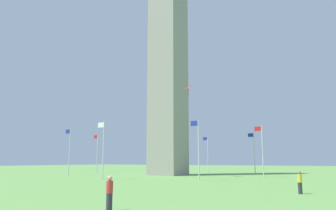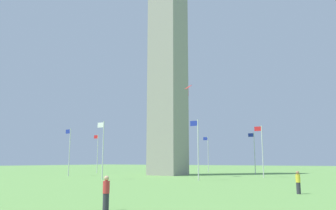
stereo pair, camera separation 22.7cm
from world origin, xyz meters
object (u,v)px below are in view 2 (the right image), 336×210
at_px(flagpole_n, 97,152).
at_px(person_yellow_shirt, 298,183).
at_px(flagpole_sw, 254,151).
at_px(person_red_shirt, 106,193).
at_px(flagpole_se, 198,146).
at_px(flagpole_ne, 69,150).
at_px(flagpole_s, 262,149).
at_px(flagpole_w, 208,152).
at_px(obelisk_monument, 168,39).
at_px(flagpole_nw, 150,153).
at_px(kite_red_diamond, 188,87).
at_px(flagpole_e, 103,147).

height_order(flagpole_n, person_yellow_shirt, flagpole_n).
bearing_deg(flagpole_sw, person_red_shirt, 99.17).
bearing_deg(flagpole_se, flagpole_sw, -90.00).
xyz_separation_m(flagpole_ne, person_red_shirt, (-30.07, 24.91, -3.27)).
xyz_separation_m(flagpole_s, person_yellow_shirt, (-9.05, 22.78, -3.28)).
bearing_deg(flagpole_ne, flagpole_n, -67.50).
distance_m(flagpole_sw, flagpole_w, 12.14).
distance_m(obelisk_monument, flagpole_nw, 25.19).
xyz_separation_m(person_red_shirt, kite_red_diamond, (12.28, -31.35, 12.39)).
height_order(flagpole_n, kite_red_diamond, kite_red_diamond).
distance_m(flagpole_s, flagpole_sw, 12.14).
bearing_deg(flagpole_nw, flagpole_w, -157.50).
bearing_deg(person_red_shirt, flagpole_se, -33.19).
distance_m(flagpole_n, flagpole_sw, 29.31).
bearing_deg(flagpole_n, person_red_shirt, 133.86).
bearing_deg(flagpole_e, flagpole_w, -90.00).
bearing_deg(person_red_shirt, flagpole_nw, -17.82).
bearing_deg(flagpole_se, flagpole_e, 22.50).
relative_size(flagpole_ne, flagpole_se, 1.00).
bearing_deg(flagpole_nw, kite_red_diamond, 138.05).
height_order(obelisk_monument, flagpole_w, obelisk_monument).
bearing_deg(flagpole_sw, flagpole_ne, 45.00).
relative_size(flagpole_ne, flagpole_nw, 1.00).
bearing_deg(flagpole_sw, person_yellow_shirt, 111.95).
height_order(flagpole_e, flagpole_sw, same).
distance_m(obelisk_monument, flagpole_sw, 25.13).
distance_m(flagpole_se, person_yellow_shirt, 18.22).
bearing_deg(flagpole_n, flagpole_se, 157.50).
bearing_deg(flagpole_nw, person_yellow_shirt, 136.75).
bearing_deg(person_red_shirt, person_yellow_shirt, -74.65).
bearing_deg(person_red_shirt, kite_red_diamond, -28.85).
xyz_separation_m(obelisk_monument, person_yellow_shirt, (-24.85, 22.78, -22.80)).
relative_size(obelisk_monument, flagpole_ne, 6.39).
xyz_separation_m(flagpole_se, flagpole_sw, (-0.00, -22.43, 0.00)).
bearing_deg(flagpole_se, flagpole_s, -112.50).
distance_m(flagpole_se, flagpole_sw, 22.43).
bearing_deg(kite_red_diamond, obelisk_monument, -36.26).
height_order(flagpole_s, flagpole_w, same).
relative_size(flagpole_nw, person_yellow_shirt, 4.60).
xyz_separation_m(flagpole_e, flagpole_s, (-15.86, -15.86, 0.00)).
height_order(flagpole_se, flagpole_sw, same).
distance_m(flagpole_se, flagpole_w, 29.31).
relative_size(flagpole_s, flagpole_nw, 1.00).
height_order(flagpole_nw, person_yellow_shirt, flagpole_nw).
bearing_deg(flagpole_w, person_red_shirt, 109.94).
xyz_separation_m(flagpole_e, flagpole_sw, (-11.22, -27.08, 0.00)).
bearing_deg(flagpole_n, person_yellow_shirt, 150.81).
xyz_separation_m(flagpole_n, flagpole_s, (-31.73, 0.00, 0.00)).
xyz_separation_m(flagpole_sw, person_yellow_shirt, (-13.70, 34.00, -3.28)).
distance_m(flagpole_w, person_red_shirt, 55.40).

